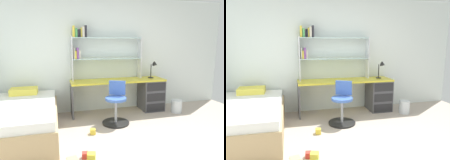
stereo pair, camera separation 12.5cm
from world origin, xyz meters
TOP-DOWN VIEW (x-y plane):
  - ground_plane at (0.00, 0.00)m, footprint 5.82×5.43m
  - room_shell at (-1.18, 1.16)m, footprint 5.82×5.43m
  - desk at (0.71, 1.92)m, footprint 2.06×0.54m
  - bookshelf_hutch at (-0.28, 2.08)m, footprint 1.54×0.22m
  - desk_lamp at (0.99, 1.91)m, footprint 0.20×0.16m
  - swivel_chair at (-0.08, 1.32)m, footprint 0.52×0.52m
  - bed_platform at (-1.78, 1.24)m, footprint 1.22×1.94m
  - waste_bin at (1.40, 1.56)m, footprint 0.23×0.23m
  - toy_block_yellow_0 at (-0.60, 0.95)m, footprint 0.10×0.10m
  - toy_block_red_3 at (-0.84, 0.24)m, footprint 0.09×0.09m
  - toy_block_yellow_5 at (-0.76, 0.16)m, footprint 0.13×0.13m

SIDE VIEW (x-z plane):
  - ground_plane at x=0.00m, z-range -0.02..0.00m
  - toy_block_red_3 at x=-0.84m, z-range 0.00..0.08m
  - toy_block_yellow_0 at x=-0.60m, z-range 0.00..0.09m
  - toy_block_yellow_5 at x=-0.76m, z-range 0.00..0.11m
  - waste_bin at x=1.40m, z-range 0.00..0.28m
  - bed_platform at x=-1.78m, z-range -0.06..0.60m
  - swivel_chair at x=-0.08m, z-range -0.08..0.72m
  - desk at x=0.71m, z-range 0.05..0.79m
  - desk_lamp at x=0.99m, z-range 0.80..1.18m
  - room_shell at x=-1.18m, z-range 0.00..2.52m
  - bookshelf_hutch at x=-0.28m, z-range 0.85..1.99m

